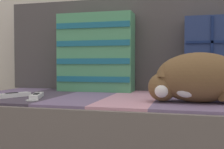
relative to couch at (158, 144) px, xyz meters
The scene contains 7 objects.
couch is the anchor object (origin of this frame).
sofa_backrest 0.57m from the couch, 90.00° to the left, with size 1.81×0.14×0.51m.
throw_pillow_quilted 0.53m from the couch, 31.19° to the left, with size 0.37×0.14×0.37m.
throw_pillow_striped 0.58m from the couch, 152.87° to the left, with size 0.40×0.14×0.41m.
sleeping_cat 0.38m from the couch, 46.43° to the right, with size 0.39×0.23×0.19m.
game_remote_near 0.58m from the couch, 159.21° to the right, with size 0.11×0.21×0.02m.
game_remote_far 0.68m from the couch, 162.91° to the right, with size 0.12×0.20×0.02m.
Camera 1 is at (0.12, -1.11, 0.57)m, focal length 45.00 mm.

